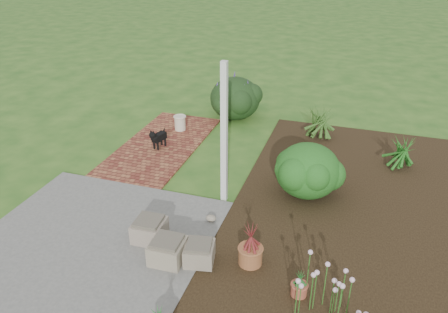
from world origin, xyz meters
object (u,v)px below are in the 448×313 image
(black_dog, at_px, (158,137))
(evergreen_shrub, at_px, (308,169))
(cream_ceramic_urn, at_px, (180,123))
(stone_trough_near, at_px, (168,251))

(black_dog, xyz_separation_m, evergreen_shrub, (3.32, -0.82, 0.21))
(cream_ceramic_urn, distance_m, evergreen_shrub, 3.78)
(black_dog, bearing_deg, evergreen_shrub, 0.31)
(cream_ceramic_urn, relative_size, evergreen_shrub, 0.30)
(stone_trough_near, relative_size, black_dog, 0.93)
(stone_trough_near, xyz_separation_m, evergreen_shrub, (1.60, 2.44, 0.32))
(stone_trough_near, bearing_deg, cream_ceramic_urn, 110.96)
(stone_trough_near, xyz_separation_m, black_dog, (-1.72, 3.26, 0.11))
(stone_trough_near, height_order, evergreen_shrub, evergreen_shrub)
(stone_trough_near, bearing_deg, evergreen_shrub, 56.66)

